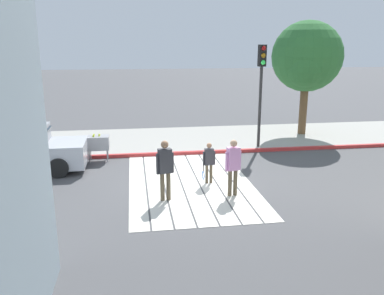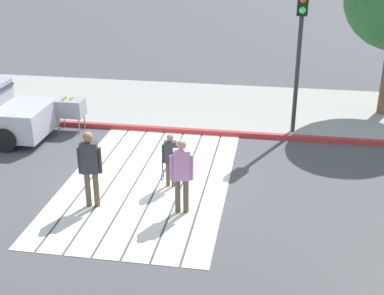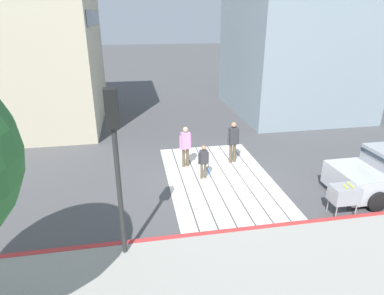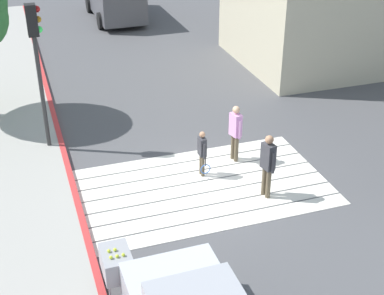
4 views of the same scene
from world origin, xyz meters
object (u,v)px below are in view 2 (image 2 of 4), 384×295
at_px(pedestrian_child_with_racket, 170,157).
at_px(pedestrian_adult_trailing, 182,171).
at_px(traffic_light_corner, 301,29).
at_px(tennis_ball_cart, 70,108).
at_px(pedestrian_adult_lead, 90,164).

bearing_deg(pedestrian_child_with_racket, pedestrian_adult_trailing, 23.03).
xyz_separation_m(traffic_light_corner, tennis_ball_cart, (0.68, -6.43, -2.34)).
distance_m(tennis_ball_cart, pedestrian_child_with_racket, 4.72).
distance_m(traffic_light_corner, tennis_ball_cart, 6.88).
bearing_deg(traffic_light_corner, pedestrian_adult_trailing, -25.78).
distance_m(pedestrian_adult_lead, pedestrian_child_with_racket, 1.90).
relative_size(traffic_light_corner, pedestrian_adult_lead, 2.46).
bearing_deg(pedestrian_child_with_racket, pedestrian_adult_lead, -50.76).
bearing_deg(pedestrian_adult_trailing, pedestrian_child_with_racket, -156.97).
distance_m(traffic_light_corner, pedestrian_adult_lead, 6.83).
bearing_deg(pedestrian_adult_lead, traffic_light_corner, 138.92).
relative_size(tennis_ball_cart, pedestrian_adult_trailing, 0.61).
bearing_deg(tennis_ball_cart, pedestrian_adult_trailing, 44.33).
height_order(tennis_ball_cart, pedestrian_adult_lead, pedestrian_adult_lead).
xyz_separation_m(traffic_light_corner, pedestrian_child_with_racket, (3.73, -2.83, -2.30)).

